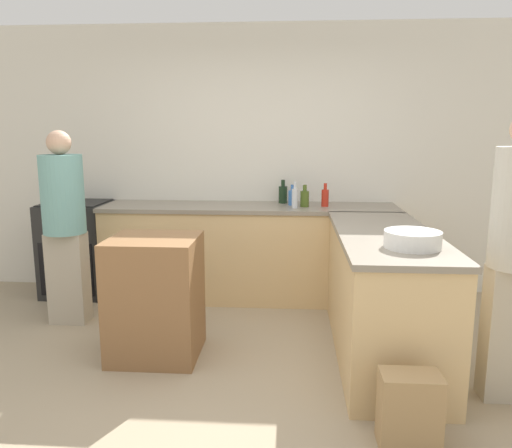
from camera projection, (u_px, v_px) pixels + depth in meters
name	position (u px, v px, depth m)	size (l,w,h in m)	color
ground_plane	(226.00, 390.00, 3.24)	(14.00, 14.00, 0.00)	tan
wall_back	(252.00, 161.00, 5.13)	(8.00, 0.06, 2.70)	silver
counter_back	(249.00, 252.00, 4.95)	(2.87, 0.67, 0.94)	#D6B27A
counter_peninsula	(383.00, 294.00, 3.68)	(0.69, 1.84, 0.94)	#D6B27A
range_oven	(78.00, 248.00, 5.09)	(0.63, 0.61, 0.95)	black
island_table	(155.00, 297.00, 3.67)	(0.64, 0.59, 0.90)	brown
mixing_bowl	(413.00, 239.00, 3.10)	(0.35, 0.35, 0.11)	white
wine_bottle_dark	(283.00, 194.00, 5.01)	(0.09, 0.09, 0.23)	black
olive_oil_bottle	(305.00, 198.00, 4.77)	(0.08, 0.08, 0.21)	#475B1E
vinegar_bottle_clear	(295.00, 198.00, 4.69)	(0.06, 0.06, 0.25)	silver
water_bottle_blue	(292.00, 197.00, 4.87)	(0.08, 0.08, 0.20)	#386BB7
hot_sauce_bottle	(325.00, 197.00, 4.79)	(0.07, 0.07, 0.22)	red
person_by_range	(64.00, 221.00, 4.23)	(0.35, 0.35, 1.66)	#ADA38E
paper_bag	(409.00, 410.00, 2.63)	(0.32, 0.20, 0.41)	#A88456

